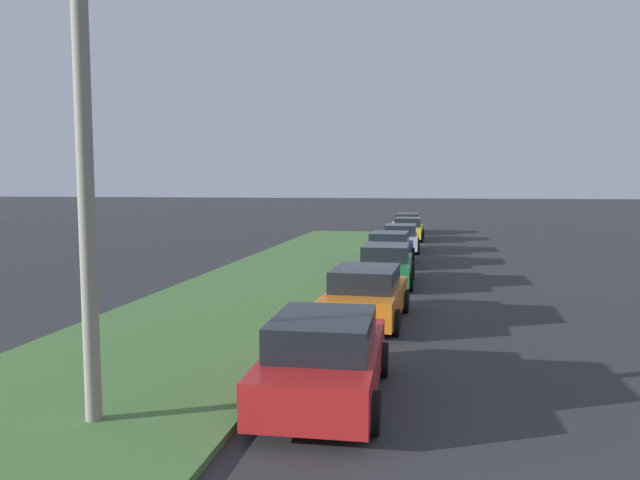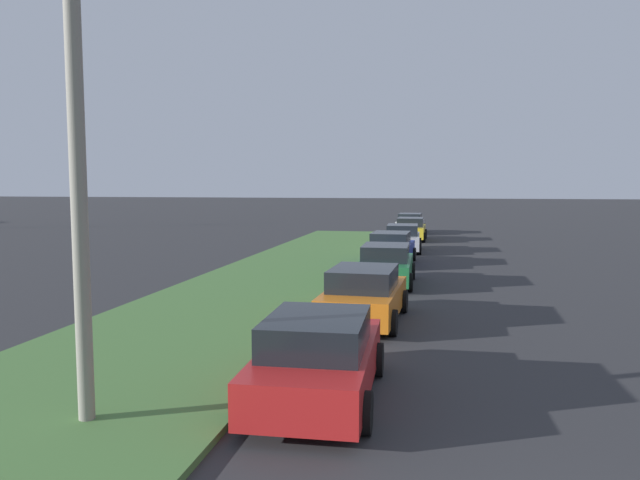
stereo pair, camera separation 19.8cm
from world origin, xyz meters
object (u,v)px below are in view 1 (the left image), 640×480
object	(u,v)px
parked_car_red	(325,358)
parked_car_orange	(366,295)
parked_car_blue	(390,249)
parked_car_white	(407,223)
parked_car_green	(386,265)
parked_car_yellow	(408,229)
streetlight	(105,131)
parked_car_silver	(401,238)

from	to	relation	value
parked_car_red	parked_car_orange	size ratio (longest dim) A/B	1.00
parked_car_blue	parked_car_white	bearing A→B (deg)	2.05
parked_car_orange	parked_car_white	size ratio (longest dim) A/B	1.00
parked_car_green	parked_car_white	bearing A→B (deg)	-0.26
parked_car_green	parked_car_white	size ratio (longest dim) A/B	0.99
parked_car_green	parked_car_yellow	distance (m)	17.61
parked_car_red	parked_car_green	size ratio (longest dim) A/B	1.01
parked_car_orange	parked_car_white	xyz separation A→B (m)	(29.39, 0.19, 0.00)
parked_car_white	parked_car_green	bearing A→B (deg)	-177.38
parked_car_blue	parked_car_white	xyz separation A→B (m)	(17.73, -0.03, 0.00)
parked_car_red	parked_car_yellow	world-z (taller)	same
parked_car_green	streetlight	bearing A→B (deg)	167.12
parked_car_yellow	parked_car_white	xyz separation A→B (m)	(5.74, 0.29, 0.00)
parked_car_yellow	parked_car_red	bearing A→B (deg)	-179.93
parked_car_orange	streetlight	size ratio (longest dim) A/B	0.58
parked_car_red	parked_car_silver	size ratio (longest dim) A/B	1.00
parked_car_white	parked_car_red	bearing A→B (deg)	-177.73
parked_car_orange	parked_car_green	size ratio (longest dim) A/B	1.01
parked_car_red	parked_car_silver	world-z (taller)	same
parked_car_green	parked_car_yellow	bearing A→B (deg)	-1.00
parked_car_green	parked_car_blue	size ratio (longest dim) A/B	0.99
parked_car_red	parked_car_blue	xyz separation A→B (m)	(17.52, 0.16, 0.00)
parked_car_silver	parked_car_blue	bearing A→B (deg)	175.97
parked_car_orange	parked_car_yellow	world-z (taller)	same
parked_car_blue	parked_car_orange	bearing A→B (deg)	-176.82
parked_car_silver	parked_car_yellow	distance (m)	6.70
parked_car_orange	parked_car_blue	world-z (taller)	same
parked_car_green	parked_car_white	xyz separation A→B (m)	(23.35, 0.23, 0.00)
parked_car_green	parked_car_silver	size ratio (longest dim) A/B	0.99
parked_car_blue	parked_car_white	distance (m)	17.73
parked_car_yellow	streetlight	size ratio (longest dim) A/B	0.57
parked_car_green	parked_car_blue	xyz separation A→B (m)	(5.62, 0.26, 0.00)
parked_car_yellow	parked_car_white	world-z (taller)	same
parked_car_green	parked_car_blue	distance (m)	5.63
parked_car_green	parked_car_blue	bearing A→B (deg)	1.81
parked_car_orange	parked_car_silver	distance (m)	16.95
parked_car_red	parked_car_orange	world-z (taller)	same
parked_car_green	parked_car_white	world-z (taller)	same
parked_car_red	streetlight	world-z (taller)	streetlight
parked_car_orange	parked_car_yellow	distance (m)	23.64
parked_car_white	streetlight	bearing A→B (deg)	177.89
parked_car_orange	parked_car_red	bearing A→B (deg)	-178.35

